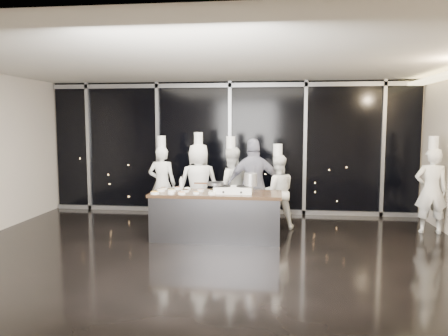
% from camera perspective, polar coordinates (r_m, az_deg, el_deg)
% --- Properties ---
extents(ground, '(9.00, 9.00, 0.00)m').
position_cam_1_polar(ground, '(7.57, -2.00, -11.04)').
color(ground, black).
rests_on(ground, ground).
extents(room_shell, '(9.02, 7.02, 3.21)m').
position_cam_1_polar(room_shell, '(7.21, -0.67, 6.23)').
color(room_shell, beige).
rests_on(room_shell, ground).
extents(window_wall, '(8.90, 0.11, 3.20)m').
position_cam_1_polar(window_wall, '(10.65, 0.80, 2.67)').
color(window_wall, black).
rests_on(window_wall, ground).
extents(demo_counter, '(2.46, 0.86, 0.90)m').
position_cam_1_polar(demo_counter, '(8.31, -1.05, -6.25)').
color(demo_counter, '#3C3C41').
rests_on(demo_counter, ground).
extents(stove, '(0.71, 0.46, 0.14)m').
position_cam_1_polar(stove, '(8.16, 1.25, -2.83)').
color(stove, white).
rests_on(stove, demo_counter).
extents(frying_pan, '(0.57, 0.33, 0.05)m').
position_cam_1_polar(frying_pan, '(8.19, -1.21, -2.07)').
color(frying_pan, slate).
rests_on(frying_pan, stove).
extents(stock_pot, '(0.24, 0.24, 0.24)m').
position_cam_1_polar(stock_pot, '(8.12, 3.51, -1.51)').
color(stock_pot, '#ACABAE').
rests_on(stock_pot, stove).
extents(prep_bowls, '(1.20, 0.75, 0.05)m').
position_cam_1_polar(prep_bowls, '(8.28, -5.48, -3.00)').
color(prep_bowls, white).
rests_on(prep_bowls, demo_counter).
extents(squeeze_bottle, '(0.07, 0.07, 0.26)m').
position_cam_1_polar(squeeze_bottle, '(8.67, -5.62, -1.96)').
color(squeeze_bottle, silver).
rests_on(squeeze_bottle, demo_counter).
extents(chef_far_left, '(0.62, 0.41, 1.92)m').
position_cam_1_polar(chef_far_left, '(9.82, -8.10, -1.97)').
color(chef_far_left, white).
rests_on(chef_far_left, ground).
extents(chef_left, '(1.01, 0.82, 2.00)m').
position_cam_1_polar(chef_left, '(9.46, -3.33, -2.03)').
color(chef_left, white).
rests_on(chef_left, ground).
extents(chef_center, '(0.98, 0.86, 1.92)m').
position_cam_1_polar(chef_center, '(9.34, 0.88, -2.39)').
color(chef_center, white).
rests_on(chef_center, ground).
extents(guest, '(1.18, 0.67, 1.89)m').
position_cam_1_polar(guest, '(8.97, 3.96, -2.18)').
color(guest, '#141639').
rests_on(guest, ground).
extents(chef_right, '(0.85, 0.72, 1.77)m').
position_cam_1_polar(chef_right, '(9.16, 6.97, -3.04)').
color(chef_right, white).
rests_on(chef_right, ground).
extents(chef_side, '(0.65, 0.46, 1.95)m').
position_cam_1_polar(chef_side, '(9.64, 25.44, -2.57)').
color(chef_side, white).
rests_on(chef_side, ground).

